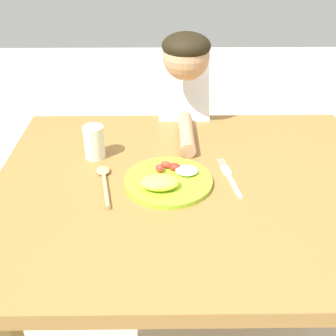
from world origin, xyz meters
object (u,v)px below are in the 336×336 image
person (183,146)px  plate (167,181)px  drinking_cup (94,142)px  spoon (104,180)px  fork (230,177)px

person → plate: bearing=82.6°
plate → drinking_cup: size_ratio=2.41×
drinking_cup → person: (0.30, 0.36, -0.22)m
plate → spoon: plate is taller
spoon → person: person is taller
plate → fork: bearing=9.5°
plate → person: (0.07, 0.52, -0.18)m
plate → person: bearing=82.6°
plate → person: 0.56m
plate → spoon: size_ratio=1.19×
spoon → plate: bearing=-105.8°
person → fork: bearing=103.3°
fork → spoon: 0.37m
spoon → person: size_ratio=0.20×
plate → drinking_cup: (-0.23, 0.16, 0.04)m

